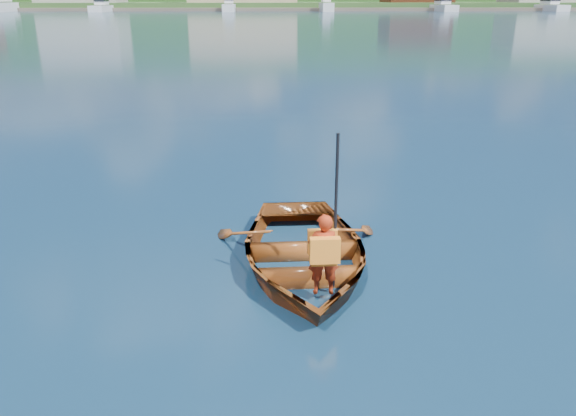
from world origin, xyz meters
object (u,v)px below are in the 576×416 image
at_px(child_paddler, 324,252).
at_px(dock, 301,9).
at_px(rowboat, 303,252).
at_px(marina_yachts, 262,6).

xyz_separation_m(child_paddler, dock, (10.97, 147.97, -0.22)).
height_order(child_paddler, dock, child_paddler).
bearing_deg(dock, child_paddler, -94.24).
xyz_separation_m(rowboat, child_paddler, (0.16, -0.90, 0.41)).
height_order(child_paddler, marina_yachts, marina_yachts).
xyz_separation_m(child_paddler, marina_yachts, (0.92, 143.30, 0.75)).
distance_m(rowboat, dock, 147.49).
bearing_deg(marina_yachts, child_paddler, -90.37).
height_order(rowboat, marina_yachts, marina_yachts).
bearing_deg(child_paddler, rowboat, 100.41).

